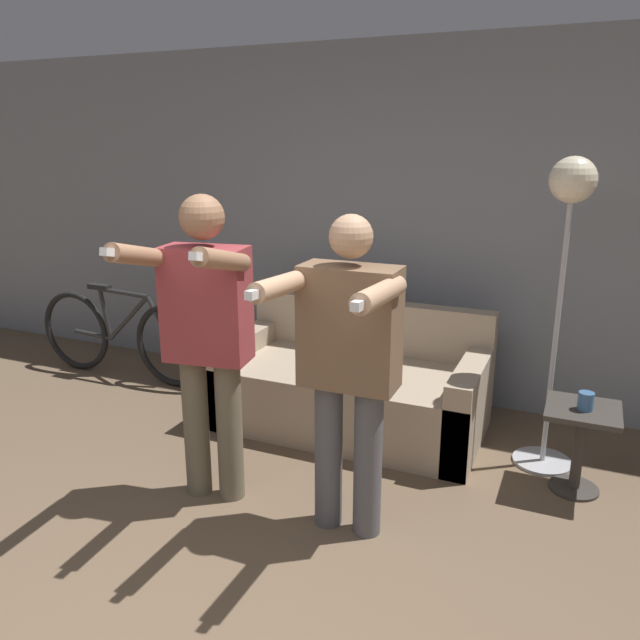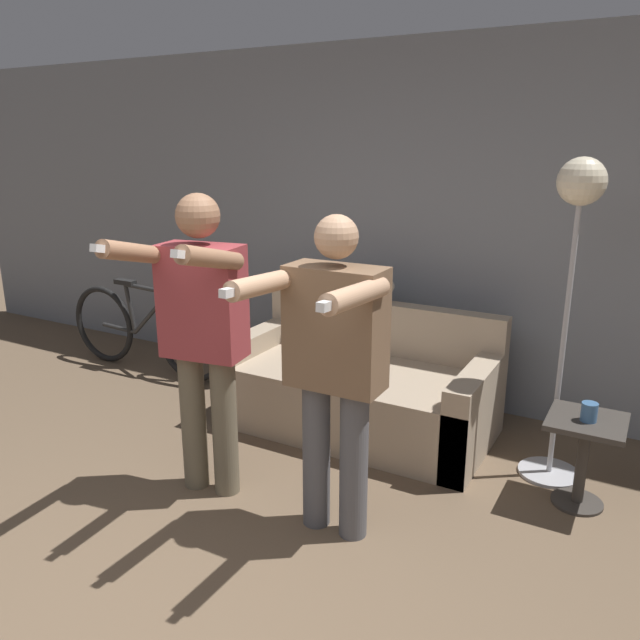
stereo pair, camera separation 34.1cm
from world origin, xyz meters
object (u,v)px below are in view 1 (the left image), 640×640
at_px(cup, 586,401).
at_px(cat, 356,289).
at_px(couch, 352,388).
at_px(side_table, 580,433).
at_px(person_left, 206,330).
at_px(bicycle, 122,336).
at_px(floor_lamp, 567,231).
at_px(person_right, 348,357).

bearing_deg(cup, cat, 157.12).
relative_size(couch, side_table, 3.54).
relative_size(person_left, bicycle, 0.98).
xyz_separation_m(couch, side_table, (1.46, -0.29, 0.08)).
xyz_separation_m(floor_lamp, cup, (0.20, -0.27, -0.88)).
relative_size(person_right, cup, 15.87).
relative_size(couch, person_right, 1.11).
relative_size(person_right, floor_lamp, 0.87).
xyz_separation_m(cat, floor_lamp, (1.38, -0.39, 0.54)).
xyz_separation_m(couch, person_left, (-0.38, -1.15, 0.70)).
bearing_deg(cat, cup, -22.88).
distance_m(couch, bicycle, 2.06).
xyz_separation_m(person_right, bicycle, (-2.47, 1.25, -0.57)).
distance_m(cat, floor_lamp, 1.53).
distance_m(person_right, side_table, 1.48).
relative_size(person_right, side_table, 3.18).
distance_m(person_left, bicycle, 2.18).
xyz_separation_m(person_left, cup, (1.85, 0.84, -0.42)).
bearing_deg(bicycle, person_right, -26.82).
xyz_separation_m(floor_lamp, side_table, (0.19, -0.25, -1.08)).
xyz_separation_m(person_right, cat, (-0.51, 1.50, -0.04)).
bearing_deg(floor_lamp, bicycle, 177.73).
relative_size(couch, cup, 17.68).
xyz_separation_m(couch, floor_lamp, (1.27, -0.04, 1.16)).
bearing_deg(side_table, floor_lamp, 127.14).
bearing_deg(cup, side_table, 103.48).
relative_size(floor_lamp, bicycle, 1.09).
height_order(person_left, bicycle, person_left).
bearing_deg(person_right, couch, 108.73).
bearing_deg(person_right, cat, 108.18).
distance_m(person_left, cup, 2.07).
bearing_deg(floor_lamp, couch, 178.19).
height_order(floor_lamp, side_table, floor_lamp).
height_order(person_left, side_table, person_left).
height_order(couch, cat, cat).
distance_m(side_table, cup, 0.20).
distance_m(couch, side_table, 1.49).
relative_size(cup, bicycle, 0.06).
height_order(couch, person_right, person_right).
height_order(person_right, bicycle, person_right).
distance_m(couch, person_right, 1.39).
distance_m(floor_lamp, side_table, 1.12).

